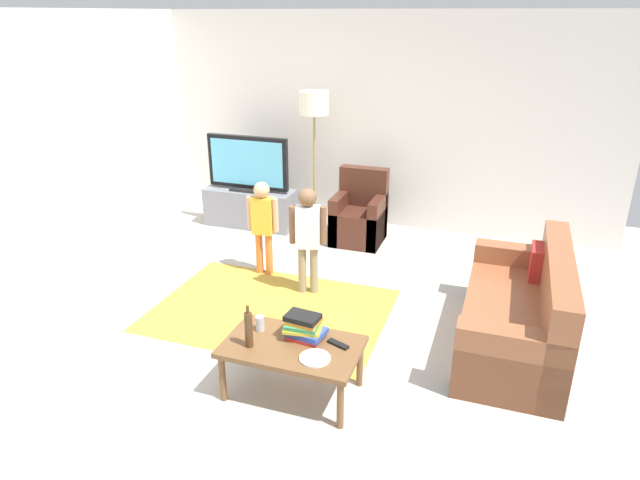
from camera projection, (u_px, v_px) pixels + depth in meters
The scene contains 17 objects.
ground at pixel (298, 330), 5.01m from camera, with size 7.80×7.80×0.00m, color #B2ADA3.
wall_back at pixel (382, 123), 7.12m from camera, with size 6.00×0.12×2.70m, color silver.
wall_left at pixel (10, 157), 5.42m from camera, with size 0.12×6.00×2.70m, color silver.
area_rug at pixel (271, 310), 5.35m from camera, with size 2.20×1.60×0.01m, color #B28C33.
tv_stand at pixel (251, 208), 7.41m from camera, with size 1.20×0.44×0.50m.
tv at pixel (248, 164), 7.16m from camera, with size 1.10×0.28×0.71m.
couch at pixel (523, 317), 4.67m from camera, with size 0.80×1.80×0.86m.
armchair at pixel (360, 218), 6.89m from camera, with size 0.60×0.60×0.90m.
floor_lamp at pixel (314, 111), 6.79m from camera, with size 0.36×0.36×1.78m.
child_near_tv at pixel (263, 220), 5.88m from camera, with size 0.35×0.17×1.04m.
child_center at pixel (308, 232), 5.46m from camera, with size 0.36×0.19×1.10m.
coffee_table at pixel (292, 350), 4.06m from camera, with size 1.00×0.60×0.42m.
book_stack at pixel (304, 327), 4.09m from camera, with size 0.32×0.25×0.19m.
bottle at pixel (249, 329), 3.97m from camera, with size 0.06×0.06×0.33m.
tv_remote at pixel (338, 344), 4.03m from camera, with size 0.17×0.05×0.02m, color black.
soda_can at pixel (260, 324), 4.20m from camera, with size 0.07×0.07×0.12m, color silver.
plate at pixel (315, 358), 3.87m from camera, with size 0.22×0.22×0.02m.
Camera 1 is at (1.61, -4.02, 2.66)m, focal length 31.21 mm.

